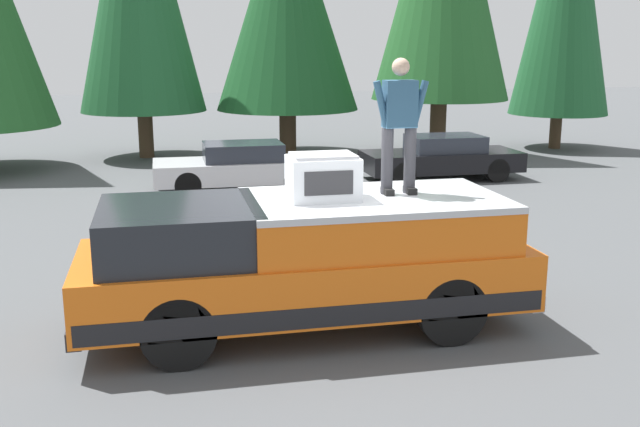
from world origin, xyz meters
TOP-DOWN VIEW (x-y plane):
  - ground_plane at (0.00, 0.00)m, footprint 90.00×90.00m
  - pickup_truck at (-0.18, 0.32)m, footprint 2.01×5.54m
  - compressor_unit at (-0.19, 0.10)m, footprint 0.65×0.84m
  - person_on_truck_bed at (-0.05, -0.91)m, footprint 0.29×0.72m
  - parked_car_black at (9.21, -5.21)m, footprint 1.64×4.10m
  - parked_car_silver at (8.86, 0.15)m, footprint 1.64×4.10m
  - conifer_center_left at (14.43, -2.01)m, footprint 4.49×4.49m

SIDE VIEW (x-z plane):
  - ground_plane at x=0.00m, z-range 0.00..0.00m
  - parked_car_black at x=9.21m, z-range 0.00..1.16m
  - parked_car_silver at x=8.86m, z-range 0.00..1.16m
  - pickup_truck at x=-0.18m, z-range 0.05..1.70m
  - compressor_unit at x=-0.19m, z-range 1.65..2.21m
  - person_on_truck_bed at x=-0.05m, z-range 1.71..3.40m
  - conifer_center_left at x=14.43m, z-range 0.71..8.91m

